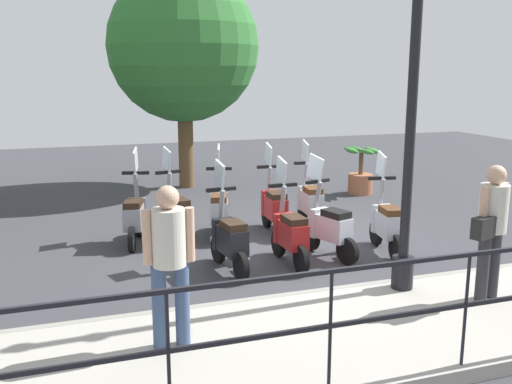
# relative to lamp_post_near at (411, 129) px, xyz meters

# --- Properties ---
(ground_plane) EXTENTS (28.00, 28.00, 0.00)m
(ground_plane) POSITION_rel_lamp_post_near_xyz_m (2.40, 0.52, -2.10)
(ground_plane) COLOR #38383D
(promenade_walkway) EXTENTS (2.20, 20.00, 0.15)m
(promenade_walkway) POSITION_rel_lamp_post_near_xyz_m (-0.75, 0.52, -2.03)
(promenade_walkway) COLOR #A39E93
(promenade_walkway) RESTS_ON ground_plane
(fence_railing) EXTENTS (0.04, 16.03, 1.07)m
(fence_railing) POSITION_rel_lamp_post_near_xyz_m (-1.80, 0.52, -1.20)
(fence_railing) COLOR black
(fence_railing) RESTS_ON promenade_walkway
(lamp_post_near) EXTENTS (0.26, 0.90, 4.40)m
(lamp_post_near) POSITION_rel_lamp_post_near_xyz_m (0.00, 0.00, 0.00)
(lamp_post_near) COLOR black
(lamp_post_near) RESTS_ON promenade_walkway
(pedestrian_with_bag) EXTENTS (0.44, 0.62, 1.59)m
(pedestrian_with_bag) POSITION_rel_lamp_post_near_xyz_m (-0.63, -0.72, -1.02)
(pedestrian_with_bag) COLOR #28282D
(pedestrian_with_bag) RESTS_ON promenade_walkway
(pedestrian_distant) EXTENTS (0.34, 0.49, 1.59)m
(pedestrian_distant) POSITION_rel_lamp_post_near_xyz_m (-0.60, 2.96, -1.02)
(pedestrian_distant) COLOR #384C70
(pedestrian_distant) RESTS_ON promenade_walkway
(tree_distant) EXTENTS (3.51, 3.51, 5.08)m
(tree_distant) POSITION_rel_lamp_post_near_xyz_m (7.71, 1.09, 1.21)
(tree_distant) COLOR brown
(tree_distant) RESTS_ON ground_plane
(potted_palm) EXTENTS (1.06, 0.66, 1.05)m
(potted_palm) POSITION_rel_lamp_post_near_xyz_m (5.69, -2.54, -1.66)
(potted_palm) COLOR #9E5B3D
(potted_palm) RESTS_ON ground_plane
(scooter_near_0) EXTENTS (1.23, 0.47, 1.54)m
(scooter_near_0) POSITION_rel_lamp_post_near_xyz_m (1.66, -0.78, -1.62)
(scooter_near_0) COLOR black
(scooter_near_0) RESTS_ON ground_plane
(scooter_near_1) EXTENTS (1.20, 0.54, 1.54)m
(scooter_near_1) POSITION_rel_lamp_post_near_xyz_m (1.75, 0.15, -1.62)
(scooter_near_1) COLOR black
(scooter_near_1) RESTS_ON ground_plane
(scooter_near_2) EXTENTS (1.23, 0.44, 1.54)m
(scooter_near_2) POSITION_rel_lamp_post_near_xyz_m (1.64, 0.83, -1.62)
(scooter_near_2) COLOR black
(scooter_near_2) RESTS_ON ground_plane
(scooter_near_3) EXTENTS (1.23, 0.44, 1.54)m
(scooter_near_3) POSITION_rel_lamp_post_near_xyz_m (1.64, 1.74, -1.62)
(scooter_near_3) COLOR black
(scooter_near_3) RESTS_ON ground_plane
(scooter_far_0) EXTENTS (1.23, 0.44, 1.54)m
(scooter_far_0) POSITION_rel_lamp_post_near_xyz_m (3.41, -0.27, -1.62)
(scooter_far_0) COLOR black
(scooter_far_0) RESTS_ON ground_plane
(scooter_far_1) EXTENTS (1.23, 0.44, 1.54)m
(scooter_far_1) POSITION_rel_lamp_post_near_xyz_m (3.24, 0.49, -1.62)
(scooter_far_1) COLOR black
(scooter_far_1) RESTS_ON ground_plane
(scooter_far_2) EXTENTS (1.21, 0.53, 1.54)m
(scooter_far_2) POSITION_rel_lamp_post_near_xyz_m (3.33, 1.43, -1.62)
(scooter_far_2) COLOR black
(scooter_far_2) RESTS_ON ground_plane
(scooter_far_3) EXTENTS (1.22, 0.48, 1.54)m
(scooter_far_3) POSITION_rel_lamp_post_near_xyz_m (3.26, 2.19, -1.62)
(scooter_far_3) COLOR black
(scooter_far_3) RESTS_ON ground_plane
(scooter_far_4) EXTENTS (1.21, 0.52, 1.54)m
(scooter_far_4) POSITION_rel_lamp_post_near_xyz_m (3.36, 2.83, -1.62)
(scooter_far_4) COLOR black
(scooter_far_4) RESTS_ON ground_plane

